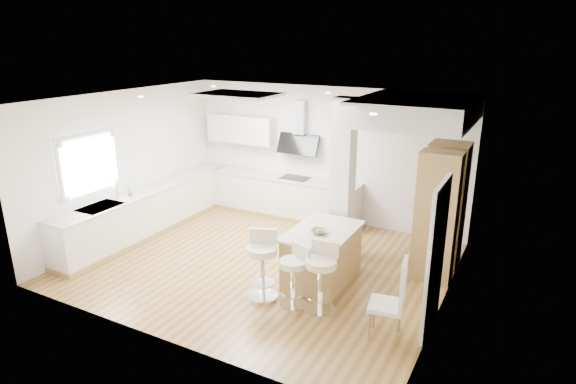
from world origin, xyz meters
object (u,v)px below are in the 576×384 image
Objects in this scene: peninsula at (322,255)px; dining_chair at (394,297)px; bar_stool_a at (262,261)px; bar_stool_b at (294,273)px; bar_stool_c at (321,274)px.

dining_chair is (1.46, -1.03, 0.16)m from peninsula.
peninsula is 1.27× the size of dining_chair.
bar_stool_a is 0.94× the size of dining_chair.
bar_stool_b reaches higher than peninsula.
bar_stool_a is 0.53m from bar_stool_b.
peninsula is at bearing 36.39° from bar_stool_a.
bar_stool_a is (-0.56, -0.92, 0.15)m from peninsula.
dining_chair is at bearing -35.57° from peninsula.
dining_chair reaches higher than bar_stool_c.
dining_chair reaches higher than bar_stool_a.
bar_stool_c is 0.92× the size of dining_chair.
bar_stool_b is 0.91× the size of bar_stool_c.
bar_stool_c is 1.10m from dining_chair.
bar_stool_a reaches higher than bar_stool_c.
dining_chair is (1.09, -0.17, 0.02)m from bar_stool_c.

